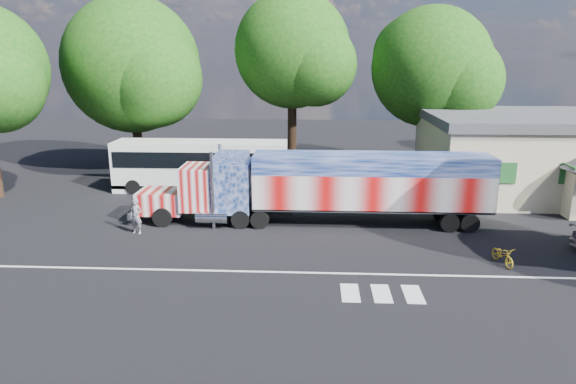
{
  "coord_description": "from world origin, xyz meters",
  "views": [
    {
      "loc": [
        1.34,
        -22.96,
        8.85
      ],
      "look_at": [
        0.0,
        3.0,
        1.9
      ],
      "focal_mm": 32.0,
      "sensor_mm": 36.0,
      "label": 1
    }
  ],
  "objects_px": {
    "coach_bus": "(201,165)",
    "woman": "(136,216)",
    "bicycle": "(503,255)",
    "tree_n_mid": "(294,51)",
    "semi_truck": "(326,186)",
    "tree_nw_a": "(134,66)",
    "tree_ne_a": "(433,68)"
  },
  "relations": [
    {
      "from": "coach_bus",
      "to": "tree_nw_a",
      "type": "bearing_deg",
      "value": 138.05
    },
    {
      "from": "semi_truck",
      "to": "coach_bus",
      "type": "distance_m",
      "value": 10.58
    },
    {
      "from": "woman",
      "to": "semi_truck",
      "type": "bearing_deg",
      "value": 26.73
    },
    {
      "from": "semi_truck",
      "to": "woman",
      "type": "distance_m",
      "value": 10.0
    },
    {
      "from": "semi_truck",
      "to": "bicycle",
      "type": "distance_m",
      "value": 9.41
    },
    {
      "from": "woman",
      "to": "tree_ne_a",
      "type": "relative_size",
      "value": 0.15
    },
    {
      "from": "woman",
      "to": "tree_n_mid",
      "type": "bearing_deg",
      "value": 79.34
    },
    {
      "from": "coach_bus",
      "to": "bicycle",
      "type": "height_order",
      "value": "coach_bus"
    },
    {
      "from": "coach_bus",
      "to": "woman",
      "type": "xyz_separation_m",
      "value": [
        -1.46,
        -8.79,
        -0.81
      ]
    },
    {
      "from": "tree_n_mid",
      "to": "bicycle",
      "type": "bearing_deg",
      "value": -62.62
    },
    {
      "from": "coach_bus",
      "to": "bicycle",
      "type": "bearing_deg",
      "value": -36.94
    },
    {
      "from": "woman",
      "to": "tree_nw_a",
      "type": "height_order",
      "value": "tree_nw_a"
    },
    {
      "from": "bicycle",
      "to": "tree_nw_a",
      "type": "xyz_separation_m",
      "value": [
        -21.74,
        17.21,
        7.68
      ]
    },
    {
      "from": "tree_n_mid",
      "to": "semi_truck",
      "type": "bearing_deg",
      "value": -80.6
    },
    {
      "from": "tree_ne_a",
      "to": "semi_truck",
      "type": "bearing_deg",
      "value": -121.56
    },
    {
      "from": "tree_n_mid",
      "to": "tree_nw_a",
      "type": "height_order",
      "value": "tree_n_mid"
    },
    {
      "from": "coach_bus",
      "to": "bicycle",
      "type": "xyz_separation_m",
      "value": [
        15.84,
        -11.91,
        -1.31
      ]
    },
    {
      "from": "woman",
      "to": "bicycle",
      "type": "xyz_separation_m",
      "value": [
        17.3,
        -3.12,
        -0.5
      ]
    },
    {
      "from": "tree_ne_a",
      "to": "tree_nw_a",
      "type": "relative_size",
      "value": 0.95
    },
    {
      "from": "bicycle",
      "to": "tree_n_mid",
      "type": "bearing_deg",
      "value": 104.38
    },
    {
      "from": "semi_truck",
      "to": "woman",
      "type": "bearing_deg",
      "value": -167.45
    },
    {
      "from": "tree_n_mid",
      "to": "tree_nw_a",
      "type": "relative_size",
      "value": 1.04
    },
    {
      "from": "coach_bus",
      "to": "tree_ne_a",
      "type": "distance_m",
      "value": 18.75
    },
    {
      "from": "coach_bus",
      "to": "tree_n_mid",
      "type": "relative_size",
      "value": 0.84
    },
    {
      "from": "woman",
      "to": "tree_n_mid",
      "type": "distance_m",
      "value": 19.45
    },
    {
      "from": "coach_bus",
      "to": "tree_nw_a",
      "type": "height_order",
      "value": "tree_nw_a"
    },
    {
      "from": "coach_bus",
      "to": "tree_n_mid",
      "type": "xyz_separation_m",
      "value": [
        5.94,
        7.2,
        7.42
      ]
    },
    {
      "from": "coach_bus",
      "to": "tree_nw_a",
      "type": "xyz_separation_m",
      "value": [
        -5.9,
        5.3,
        6.36
      ]
    },
    {
      "from": "semi_truck",
      "to": "tree_n_mid",
      "type": "xyz_separation_m",
      "value": [
        -2.29,
        13.83,
        7.05
      ]
    },
    {
      "from": "tree_n_mid",
      "to": "tree_ne_a",
      "type": "xyz_separation_m",
      "value": [
        10.46,
        -0.54,
        -1.23
      ]
    },
    {
      "from": "tree_nw_a",
      "to": "bicycle",
      "type": "bearing_deg",
      "value": -38.37
    },
    {
      "from": "semi_truck",
      "to": "tree_nw_a",
      "type": "height_order",
      "value": "tree_nw_a"
    }
  ]
}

